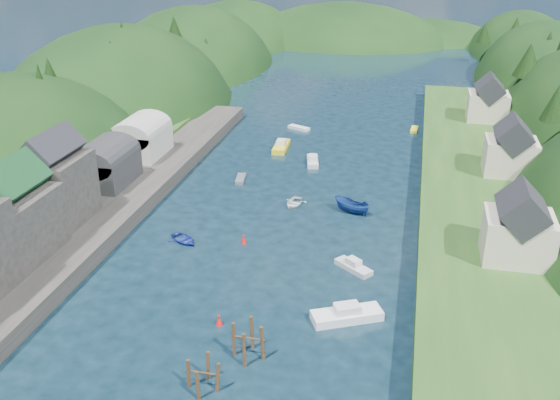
% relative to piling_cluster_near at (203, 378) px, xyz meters
% --- Properties ---
extents(ground, '(600.00, 600.00, 0.00)m').
position_rel_piling_cluster_near_xyz_m(ground, '(-0.27, 52.08, -1.08)').
color(ground, black).
rests_on(ground, ground).
extents(hillside_left, '(44.00, 245.56, 52.00)m').
position_rel_piling_cluster_near_xyz_m(hillside_left, '(-45.27, 77.08, -9.11)').
color(hillside_left, black).
rests_on(hillside_left, ground).
extents(far_hills, '(103.00, 68.00, 44.00)m').
position_rel_piling_cluster_near_xyz_m(far_hills, '(0.95, 176.09, -11.88)').
color(far_hills, black).
rests_on(far_hills, ground).
extents(hill_trees, '(91.25, 148.99, 12.73)m').
position_rel_piling_cluster_near_xyz_m(hill_trees, '(-0.15, 66.90, 10.00)').
color(hill_trees, black).
rests_on(hill_trees, ground).
extents(quay_left, '(12.00, 110.00, 2.00)m').
position_rel_piling_cluster_near_xyz_m(quay_left, '(-24.27, 22.08, -0.08)').
color(quay_left, '#2D2B28').
rests_on(quay_left, ground).
extents(terrace_left_grass, '(12.00, 110.00, 2.50)m').
position_rel_piling_cluster_near_xyz_m(terrace_left_grass, '(-31.27, 22.08, 0.17)').
color(terrace_left_grass, '#234719').
rests_on(terrace_left_grass, ground).
extents(boat_sheds, '(7.00, 21.00, 7.50)m').
position_rel_piling_cluster_near_xyz_m(boat_sheds, '(-26.27, 41.08, 4.19)').
color(boat_sheds, '#2D2D30').
rests_on(boat_sheds, quay_left).
extents(terrace_right, '(16.00, 120.00, 2.40)m').
position_rel_piling_cluster_near_xyz_m(terrace_right, '(24.73, 42.08, 0.12)').
color(terrace_right, '#234719').
rests_on(terrace_right, ground).
extents(right_bank_cottages, '(9.00, 59.24, 8.41)m').
position_rel_piling_cluster_near_xyz_m(right_bank_cottages, '(27.73, 50.42, 4.76)').
color(right_bank_cottages, beige).
rests_on(right_bank_cottages, terrace_right).
extents(piling_cluster_near, '(3.00, 2.82, 3.30)m').
position_rel_piling_cluster_near_xyz_m(piling_cluster_near, '(0.00, 0.00, 0.00)').
color(piling_cluster_near, '#382314').
rests_on(piling_cluster_near, ground).
extents(piling_cluster_far, '(3.11, 2.92, 3.90)m').
position_rel_piling_cluster_near_xyz_m(piling_cluster_far, '(2.52, 4.83, 0.30)').
color(piling_cluster_far, '#382314').
rests_on(piling_cluster_far, ground).
extents(channel_buoy_near, '(0.70, 0.70, 1.10)m').
position_rel_piling_cluster_near_xyz_m(channel_buoy_near, '(-1.48, 8.85, -0.60)').
color(channel_buoy_near, red).
rests_on(channel_buoy_near, ground).
extents(channel_buoy_far, '(0.70, 0.70, 1.10)m').
position_rel_piling_cluster_near_xyz_m(channel_buoy_far, '(-3.70, 25.46, -0.60)').
color(channel_buoy_far, red).
rests_on(channel_buoy_far, ground).
extents(moored_boats, '(29.19, 88.54, 2.00)m').
position_rel_piling_cluster_near_xyz_m(moored_boats, '(2.89, 31.08, -0.54)').
color(moored_boats, '#565C63').
rests_on(moored_boats, ground).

